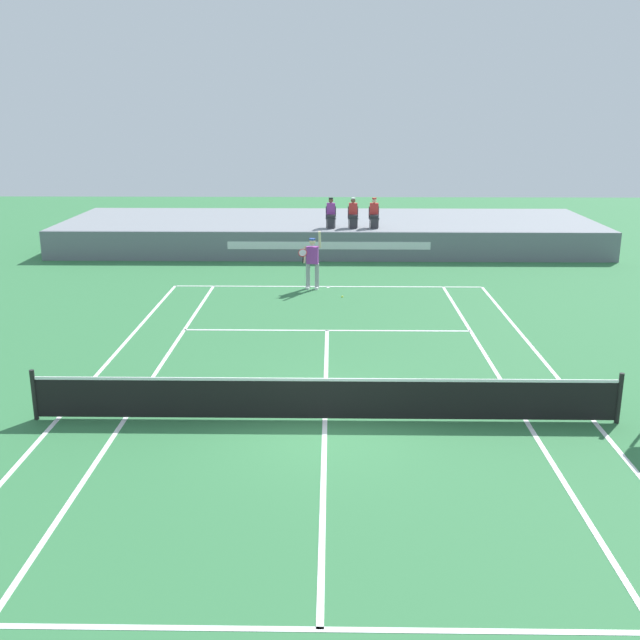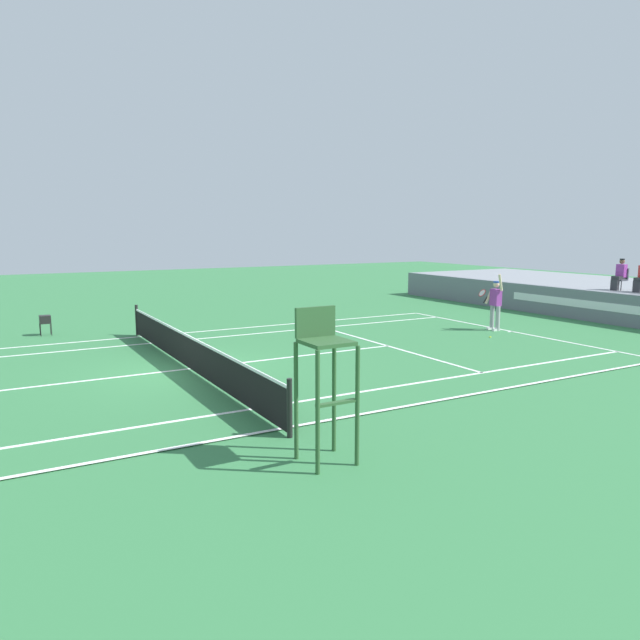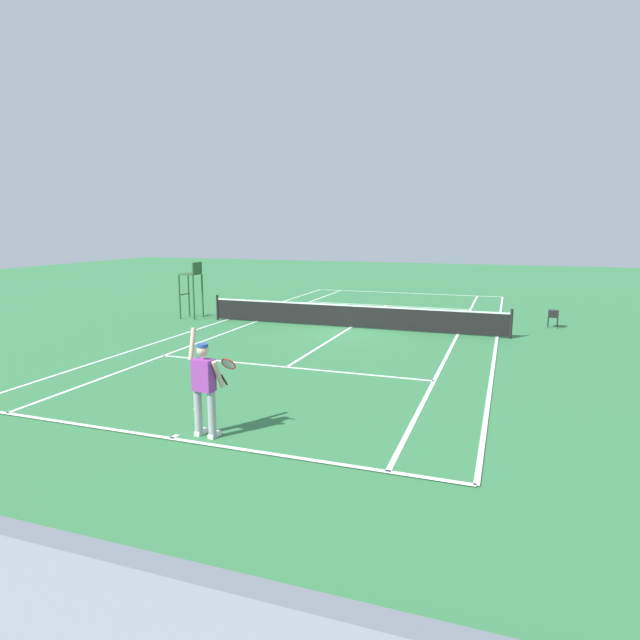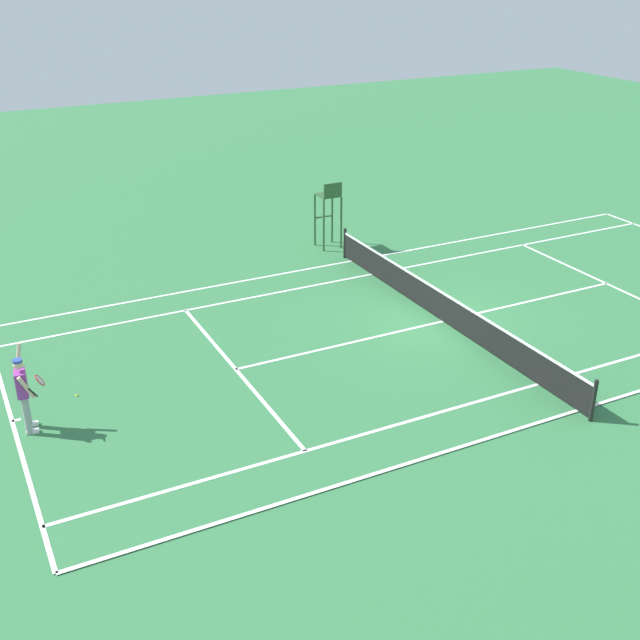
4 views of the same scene
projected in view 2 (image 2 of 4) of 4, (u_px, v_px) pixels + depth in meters
name	position (u px, v px, depth m)	size (l,w,h in m)	color
ground_plane	(189.00, 370.00, 15.68)	(80.00, 80.00, 0.00)	#337542
court	(189.00, 369.00, 15.68)	(11.08, 23.88, 0.03)	#337542
net	(188.00, 350.00, 15.61)	(11.98, 0.10, 1.07)	black
barrier_wall	(598.00, 307.00, 23.66)	(24.07, 0.25, 1.23)	slate
spectator_seated_0	(620.00, 275.00, 23.95)	(0.44, 0.60, 1.27)	#474C56
tennis_player	(495.00, 304.00, 21.63)	(0.80, 0.62, 2.08)	#9E9EA3
tennis_ball	(490.00, 337.00, 20.27)	(0.07, 0.07, 0.07)	#D1E533
umpire_chair	(324.00, 365.00, 9.28)	(0.77, 0.77, 2.44)	#2D562D
ball_hopper	(45.00, 319.00, 20.71)	(0.36, 0.36, 0.70)	black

